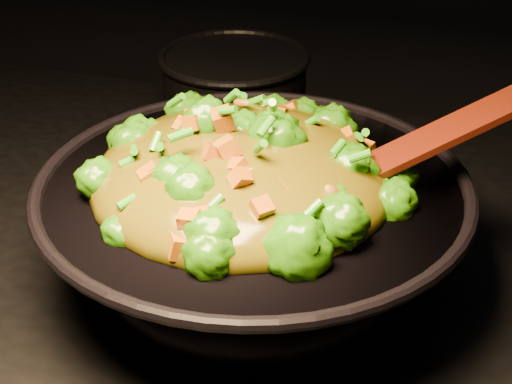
% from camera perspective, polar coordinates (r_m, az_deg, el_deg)
% --- Properties ---
extents(wok, '(0.53, 0.53, 0.13)m').
position_cam_1_polar(wok, '(0.86, -0.20, -3.09)').
color(wok, black).
rests_on(wok, stovetop).
extents(stir_fry, '(0.40, 0.40, 0.11)m').
position_cam_1_polar(stir_fry, '(0.80, -1.07, 3.93)').
color(stir_fry, '#296F07').
rests_on(stir_fry, wok).
extents(spatula, '(0.26, 0.18, 0.12)m').
position_cam_1_polar(spatula, '(0.82, 12.24, 3.57)').
color(spatula, '#381406').
rests_on(spatula, wok).
extents(back_pot, '(0.26, 0.26, 0.12)m').
position_cam_1_polar(back_pot, '(1.20, -1.57, 7.31)').
color(back_pot, black).
rests_on(back_pot, stovetop).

